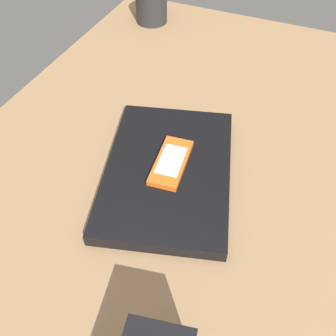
{
  "coord_description": "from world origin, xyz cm",
  "views": [
    {
      "loc": [
        -46.35,
        -18.14,
        54.02
      ],
      "look_at": [
        -5.36,
        -0.64,
        5.0
      ],
      "focal_mm": 40.31,
      "sensor_mm": 36.0,
      "label": 1
    }
  ],
  "objects": [
    {
      "name": "laptop_closed",
      "position": [
        -5.36,
        -0.64,
        4.18
      ],
      "size": [
        36.47,
        29.41,
        2.36
      ],
      "primitive_type": "cube",
      "rotation": [
        0.0,
        0.0,
        0.27
      ],
      "color": "black",
      "rests_on": "desk_surface"
    },
    {
      "name": "coffee_mug",
      "position": [
        46.58,
        26.42,
        7.41
      ],
      "size": [
        11.9,
        8.62,
        8.81
      ],
      "color": "#262628",
      "rests_on": "desk_surface"
    },
    {
      "name": "cell_phone_on_laptop",
      "position": [
        -4.66,
        -0.94,
        5.92
      ],
      "size": [
        12.12,
        6.37,
        1.19
      ],
      "color": "orange",
      "rests_on": "laptop_closed"
    },
    {
      "name": "desk_surface",
      "position": [
        0.0,
        0.0,
        1.5
      ],
      "size": [
        120.0,
        80.0,
        3.0
      ],
      "primitive_type": "cube",
      "color": "#9E7751",
      "rests_on": "ground"
    }
  ]
}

